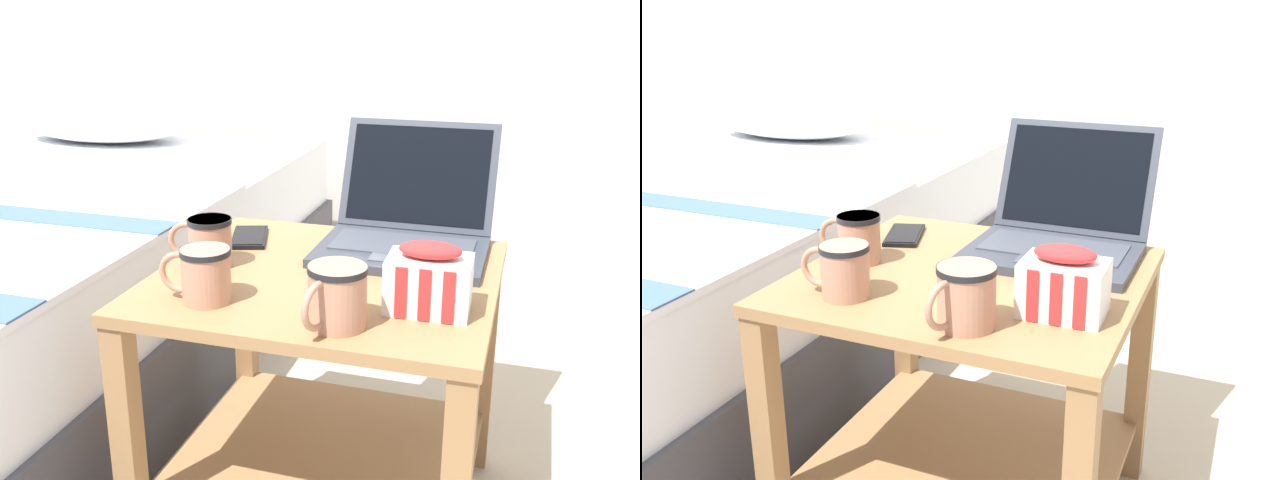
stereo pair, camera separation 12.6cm
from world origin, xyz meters
The scene contains 7 objects.
bedside_table centered at (0.00, 0.00, 0.35)m, with size 0.62×0.59×0.53m.
laptop centered at (0.11, 0.19, 0.58)m, with size 0.33×0.35×0.24m.
mug_front_left centered at (-0.23, -0.02, 0.59)m, with size 0.12×0.08×0.09m.
mug_front_right centered at (0.08, -0.22, 0.59)m, with size 0.09×0.13×0.10m.
mug_mid_center centered at (-0.16, -0.18, 0.59)m, with size 0.13×0.09×0.09m.
snack_bag centered at (0.21, -0.11, 0.59)m, with size 0.14×0.10×0.12m.
cell_phone centered at (-0.22, 0.15, 0.54)m, with size 0.11×0.16×0.01m.
Camera 2 is at (0.47, -1.15, 1.01)m, focal length 40.00 mm.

